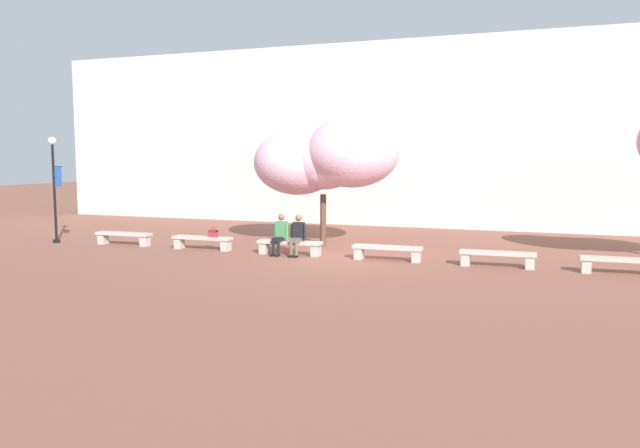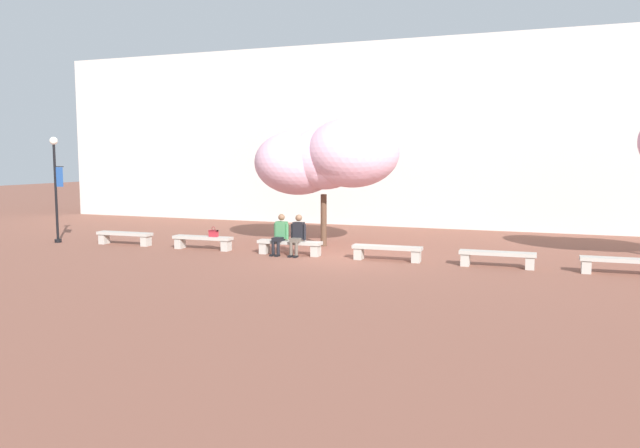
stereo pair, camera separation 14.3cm
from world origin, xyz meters
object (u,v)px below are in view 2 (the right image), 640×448
(stone_bench_near_west, at_px, (203,240))
(person_seated_left, at_px, (280,233))
(stone_bench_west_end, at_px, (125,236))
(person_seated_right, at_px, (298,234))
(stone_bench_far_east, at_px, (622,263))
(stone_bench_near_east, at_px, (387,250))
(stone_bench_east_end, at_px, (497,256))
(lamp_post_with_banner, at_px, (56,179))
(handbag, at_px, (214,233))
(cherry_tree_main, at_px, (326,158))
(stone_bench_center, at_px, (290,245))

(stone_bench_near_west, xyz_separation_m, person_seated_left, (2.87, -0.05, 0.39))
(stone_bench_west_end, relative_size, person_seated_right, 1.63)
(stone_bench_far_east, relative_size, person_seated_right, 1.63)
(stone_bench_west_end, distance_m, person_seated_left, 6.06)
(stone_bench_far_east, bearing_deg, stone_bench_near_east, 180.00)
(stone_bench_east_end, bearing_deg, stone_bench_near_west, 180.00)
(stone_bench_west_end, relative_size, lamp_post_with_banner, 0.55)
(person_seated_left, xyz_separation_m, person_seated_right, (0.60, -0.00, 0.00))
(handbag, xyz_separation_m, cherry_tree_main, (3.10, 2.32, 2.48))
(person_seated_right, bearing_deg, stone_bench_west_end, 179.54)
(lamp_post_with_banner, bearing_deg, handbag, 3.32)
(stone_bench_center, height_order, stone_bench_far_east, same)
(stone_bench_east_end, xyz_separation_m, handbag, (-9.11, 0.02, 0.27))
(stone_bench_near_east, relative_size, person_seated_right, 1.63)
(cherry_tree_main, bearing_deg, lamp_post_with_banner, -164.00)
(stone_bench_center, height_order, person_seated_right, person_seated_right)
(stone_bench_far_east, height_order, person_seated_right, person_seated_right)
(handbag, height_order, cherry_tree_main, cherry_tree_main)
(stone_bench_west_end, height_order, stone_bench_center, same)
(stone_bench_near_west, xyz_separation_m, person_seated_right, (3.47, -0.05, 0.39))
(stone_bench_near_east, distance_m, handbag, 5.94)
(stone_bench_east_end, bearing_deg, lamp_post_with_banner, -178.71)
(stone_bench_west_end, xyz_separation_m, cherry_tree_main, (6.69, 2.33, 2.74))
(stone_bench_center, bearing_deg, person_seated_left, -169.93)
(stone_bench_far_east, bearing_deg, stone_bench_east_end, 180.00)
(handbag, xyz_separation_m, lamp_post_with_banner, (-6.24, -0.36, 1.71))
(person_seated_right, distance_m, lamp_post_with_banner, 9.44)
(person_seated_left, relative_size, handbag, 3.81)
(stone_bench_near_east, distance_m, cherry_tree_main, 4.58)
(stone_bench_near_west, distance_m, stone_bench_far_east, 12.69)
(person_seated_right, bearing_deg, stone_bench_center, 169.72)
(cherry_tree_main, bearing_deg, stone_bench_far_east, -14.27)
(stone_bench_near_west, bearing_deg, stone_bench_west_end, 180.00)
(stone_bench_center, xyz_separation_m, stone_bench_far_east, (9.52, 0.00, 0.00))
(stone_bench_near_west, height_order, handbag, handbag)
(stone_bench_near_west, bearing_deg, lamp_post_with_banner, -176.60)
(stone_bench_near_west, relative_size, stone_bench_east_end, 1.00)
(stone_bench_east_end, relative_size, person_seated_right, 1.63)
(stone_bench_west_end, relative_size, stone_bench_near_west, 1.00)
(person_seated_left, bearing_deg, stone_bench_east_end, 0.46)
(stone_bench_west_end, height_order, cherry_tree_main, cherry_tree_main)
(stone_bench_near_west, distance_m, cherry_tree_main, 5.03)
(handbag, bearing_deg, stone_bench_near_west, -177.75)
(stone_bench_near_east, distance_m, person_seated_left, 3.49)
(stone_bench_near_west, bearing_deg, cherry_tree_main, 33.61)
(stone_bench_near_east, distance_m, person_seated_right, 2.90)
(person_seated_right, height_order, cherry_tree_main, cherry_tree_main)
(stone_bench_near_west, xyz_separation_m, stone_bench_east_end, (9.52, 0.00, 0.00))
(cherry_tree_main, bearing_deg, stone_bench_east_end, -21.25)
(stone_bench_near_west, height_order, stone_bench_center, same)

